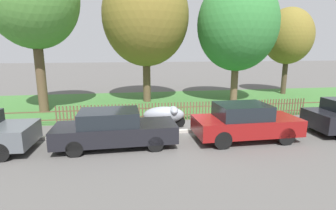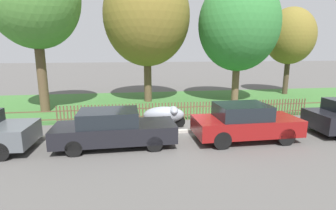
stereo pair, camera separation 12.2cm
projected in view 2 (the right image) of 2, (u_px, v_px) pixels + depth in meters
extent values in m
plane|color=#565451|center=(200.00, 132.00, 11.36)|extent=(120.00, 120.00, 0.00)
cube|color=#B2ADA3|center=(199.00, 130.00, 11.44)|extent=(41.70, 0.20, 0.12)
cube|color=#3D7033|center=(174.00, 102.00, 17.69)|extent=(41.70, 8.91, 0.01)
cube|color=brown|center=(189.00, 115.00, 13.35)|extent=(41.70, 0.03, 0.05)
cube|color=brown|center=(189.00, 107.00, 13.26)|extent=(41.70, 0.03, 0.05)
cube|color=brown|center=(57.00, 116.00, 12.36)|extent=(0.06, 0.03, 0.92)
cube|color=brown|center=(60.00, 115.00, 12.38)|extent=(0.06, 0.03, 0.92)
cube|color=brown|center=(64.00, 115.00, 12.41)|extent=(0.06, 0.03, 0.92)
cube|color=brown|center=(68.00, 115.00, 12.43)|extent=(0.06, 0.03, 0.92)
cube|color=brown|center=(71.00, 115.00, 12.45)|extent=(0.06, 0.03, 0.92)
cube|color=brown|center=(75.00, 115.00, 12.48)|extent=(0.06, 0.03, 0.92)
cube|color=brown|center=(78.00, 115.00, 12.50)|extent=(0.06, 0.03, 0.92)
cube|color=brown|center=(82.00, 115.00, 12.52)|extent=(0.06, 0.03, 0.92)
cube|color=brown|center=(85.00, 115.00, 12.55)|extent=(0.06, 0.03, 0.92)
cube|color=brown|center=(89.00, 114.00, 12.57)|extent=(0.06, 0.03, 0.92)
cube|color=brown|center=(92.00, 114.00, 12.59)|extent=(0.06, 0.03, 0.92)
cube|color=brown|center=(96.00, 114.00, 12.62)|extent=(0.06, 0.03, 0.92)
cube|color=brown|center=(99.00, 114.00, 12.64)|extent=(0.06, 0.03, 0.92)
cube|color=brown|center=(103.00, 114.00, 12.66)|extent=(0.06, 0.03, 0.92)
cube|color=brown|center=(106.00, 114.00, 12.69)|extent=(0.06, 0.03, 0.92)
cube|color=brown|center=(109.00, 114.00, 12.71)|extent=(0.06, 0.03, 0.92)
cube|color=brown|center=(113.00, 114.00, 12.73)|extent=(0.06, 0.03, 0.92)
cube|color=brown|center=(116.00, 113.00, 12.76)|extent=(0.06, 0.03, 0.92)
cube|color=brown|center=(120.00, 113.00, 12.78)|extent=(0.06, 0.03, 0.92)
cube|color=brown|center=(123.00, 113.00, 12.80)|extent=(0.06, 0.03, 0.92)
cube|color=brown|center=(126.00, 113.00, 12.83)|extent=(0.06, 0.03, 0.92)
cube|color=brown|center=(130.00, 113.00, 12.85)|extent=(0.06, 0.03, 0.92)
cube|color=brown|center=(133.00, 113.00, 12.87)|extent=(0.06, 0.03, 0.92)
cube|color=brown|center=(136.00, 113.00, 12.90)|extent=(0.06, 0.03, 0.92)
cube|color=brown|center=(139.00, 113.00, 12.92)|extent=(0.06, 0.03, 0.92)
cube|color=brown|center=(143.00, 113.00, 12.94)|extent=(0.06, 0.03, 0.92)
cube|color=brown|center=(146.00, 112.00, 12.97)|extent=(0.06, 0.03, 0.92)
cube|color=brown|center=(149.00, 112.00, 12.99)|extent=(0.06, 0.03, 0.92)
cube|color=brown|center=(153.00, 112.00, 13.01)|extent=(0.06, 0.03, 0.92)
cube|color=brown|center=(156.00, 112.00, 13.04)|extent=(0.06, 0.03, 0.92)
cube|color=brown|center=(159.00, 112.00, 13.06)|extent=(0.06, 0.03, 0.92)
cube|color=brown|center=(162.00, 112.00, 13.08)|extent=(0.06, 0.03, 0.92)
cube|color=brown|center=(165.00, 112.00, 13.11)|extent=(0.06, 0.03, 0.92)
cube|color=brown|center=(169.00, 112.00, 13.13)|extent=(0.06, 0.03, 0.92)
cube|color=brown|center=(172.00, 112.00, 13.15)|extent=(0.06, 0.03, 0.92)
cube|color=brown|center=(175.00, 111.00, 13.18)|extent=(0.06, 0.03, 0.92)
cube|color=brown|center=(178.00, 111.00, 13.20)|extent=(0.06, 0.03, 0.92)
cube|color=brown|center=(181.00, 111.00, 13.22)|extent=(0.06, 0.03, 0.92)
cube|color=brown|center=(184.00, 111.00, 13.25)|extent=(0.06, 0.03, 0.92)
cube|color=brown|center=(188.00, 111.00, 13.27)|extent=(0.06, 0.03, 0.92)
cube|color=brown|center=(191.00, 111.00, 13.29)|extent=(0.06, 0.03, 0.92)
cube|color=brown|center=(194.00, 111.00, 13.32)|extent=(0.06, 0.03, 0.92)
cube|color=brown|center=(197.00, 111.00, 13.34)|extent=(0.06, 0.03, 0.92)
cube|color=brown|center=(200.00, 111.00, 13.36)|extent=(0.06, 0.03, 0.92)
cube|color=brown|center=(203.00, 110.00, 13.39)|extent=(0.06, 0.03, 0.92)
cube|color=brown|center=(206.00, 110.00, 13.41)|extent=(0.06, 0.03, 0.92)
cube|color=brown|center=(209.00, 110.00, 13.43)|extent=(0.06, 0.03, 0.92)
cube|color=brown|center=(212.00, 110.00, 13.46)|extent=(0.06, 0.03, 0.92)
cube|color=brown|center=(215.00, 110.00, 13.48)|extent=(0.06, 0.03, 0.92)
cube|color=brown|center=(218.00, 110.00, 13.50)|extent=(0.06, 0.03, 0.92)
cube|color=brown|center=(221.00, 110.00, 13.53)|extent=(0.06, 0.03, 0.92)
cube|color=brown|center=(224.00, 110.00, 13.55)|extent=(0.06, 0.03, 0.92)
cube|color=brown|center=(227.00, 110.00, 13.57)|extent=(0.06, 0.03, 0.92)
cube|color=brown|center=(230.00, 109.00, 13.60)|extent=(0.06, 0.03, 0.92)
cube|color=brown|center=(233.00, 109.00, 13.62)|extent=(0.06, 0.03, 0.92)
cube|color=brown|center=(236.00, 109.00, 13.64)|extent=(0.06, 0.03, 0.92)
cube|color=brown|center=(239.00, 109.00, 13.67)|extent=(0.06, 0.03, 0.92)
cube|color=brown|center=(242.00, 109.00, 13.69)|extent=(0.06, 0.03, 0.92)
cube|color=brown|center=(245.00, 109.00, 13.71)|extent=(0.06, 0.03, 0.92)
cube|color=brown|center=(248.00, 109.00, 13.74)|extent=(0.06, 0.03, 0.92)
cube|color=brown|center=(251.00, 109.00, 13.76)|extent=(0.06, 0.03, 0.92)
cube|color=brown|center=(254.00, 109.00, 13.78)|extent=(0.06, 0.03, 0.92)
cube|color=brown|center=(257.00, 109.00, 13.80)|extent=(0.06, 0.03, 0.92)
cube|color=brown|center=(260.00, 108.00, 13.83)|extent=(0.06, 0.03, 0.92)
cube|color=brown|center=(262.00, 108.00, 13.85)|extent=(0.06, 0.03, 0.92)
cube|color=brown|center=(265.00, 108.00, 13.87)|extent=(0.06, 0.03, 0.92)
cube|color=brown|center=(268.00, 108.00, 13.90)|extent=(0.06, 0.03, 0.92)
cube|color=brown|center=(271.00, 108.00, 13.92)|extent=(0.06, 0.03, 0.92)
cube|color=brown|center=(274.00, 108.00, 13.94)|extent=(0.06, 0.03, 0.92)
cube|color=brown|center=(277.00, 108.00, 13.97)|extent=(0.06, 0.03, 0.92)
cube|color=brown|center=(279.00, 108.00, 13.99)|extent=(0.06, 0.03, 0.92)
cube|color=brown|center=(282.00, 108.00, 14.01)|extent=(0.06, 0.03, 0.92)
cube|color=brown|center=(285.00, 108.00, 14.04)|extent=(0.06, 0.03, 0.92)
cube|color=brown|center=(288.00, 107.00, 14.06)|extent=(0.06, 0.03, 0.92)
cube|color=brown|center=(291.00, 107.00, 14.08)|extent=(0.06, 0.03, 0.92)
cube|color=brown|center=(293.00, 107.00, 14.11)|extent=(0.06, 0.03, 0.92)
cube|color=brown|center=(296.00, 107.00, 14.13)|extent=(0.06, 0.03, 0.92)
cube|color=brown|center=(299.00, 107.00, 14.15)|extent=(0.06, 0.03, 0.92)
cube|color=brown|center=(302.00, 107.00, 14.18)|extent=(0.06, 0.03, 0.92)
cube|color=brown|center=(304.00, 107.00, 14.20)|extent=(0.06, 0.03, 0.92)
cylinder|color=black|center=(22.00, 135.00, 9.99)|extent=(0.65, 0.17, 0.65)
cylinder|color=black|center=(0.00, 152.00, 8.40)|extent=(0.65, 0.17, 0.65)
cube|color=black|center=(116.00, 132.00, 9.63)|extent=(4.41, 1.69, 0.62)
cube|color=black|center=(109.00, 117.00, 9.47)|extent=(2.13, 1.49, 0.52)
cylinder|color=black|center=(150.00, 131.00, 10.61)|extent=(0.57, 0.15, 0.57)
cylinder|color=black|center=(155.00, 144.00, 9.18)|extent=(0.57, 0.15, 0.57)
cylinder|color=black|center=(81.00, 135.00, 10.18)|extent=(0.57, 0.15, 0.57)
cylinder|color=black|center=(74.00, 149.00, 8.75)|extent=(0.57, 0.15, 0.57)
cube|color=maroon|center=(246.00, 125.00, 10.28)|extent=(4.07, 1.79, 0.63)
cube|color=black|center=(242.00, 111.00, 10.13)|extent=(1.96, 1.59, 0.55)
cylinder|color=black|center=(264.00, 125.00, 11.31)|extent=(0.67, 0.15, 0.67)
cylinder|color=black|center=(287.00, 137.00, 9.76)|extent=(0.67, 0.15, 0.67)
cylinder|color=black|center=(209.00, 127.00, 10.92)|extent=(0.67, 0.15, 0.67)
cylinder|color=black|center=(222.00, 141.00, 9.37)|extent=(0.67, 0.15, 0.67)
cylinder|color=black|center=(316.00, 122.00, 11.86)|extent=(0.60, 0.16, 0.60)
cylinder|color=black|center=(179.00, 121.00, 12.05)|extent=(0.56, 0.15, 0.55)
cylinder|color=black|center=(149.00, 122.00, 11.96)|extent=(0.56, 0.15, 0.55)
ellipsoid|color=gray|center=(164.00, 115.00, 11.93)|extent=(1.91, 0.89, 0.77)
ellipsoid|color=gray|center=(173.00, 110.00, 11.92)|extent=(0.50, 0.95, 0.35)
cylinder|color=brown|center=(42.00, 70.00, 14.62)|extent=(0.52, 0.52, 4.75)
cylinder|color=brown|center=(148.00, 73.00, 17.62)|extent=(0.51, 0.51, 3.83)
ellipsoid|color=olive|center=(147.00, 16.00, 16.84)|extent=(5.55, 5.55, 6.39)
cylinder|color=brown|center=(236.00, 77.00, 17.59)|extent=(0.47, 0.47, 3.43)
ellipsoid|color=#337A38|center=(239.00, 25.00, 16.88)|extent=(5.19, 5.19, 5.97)
cylinder|color=#473828|center=(286.00, 73.00, 20.63)|extent=(0.39, 0.39, 3.32)
ellipsoid|color=olive|center=(290.00, 36.00, 20.03)|extent=(3.71, 3.71, 4.27)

